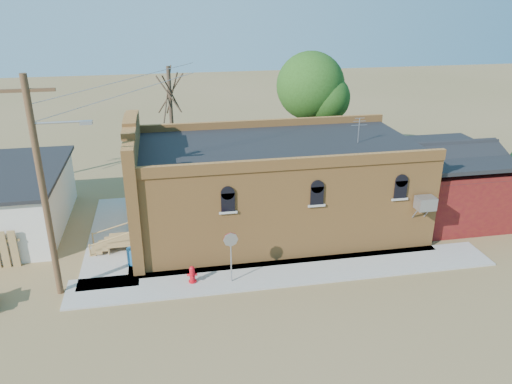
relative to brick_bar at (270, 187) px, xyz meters
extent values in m
plane|color=olive|center=(-1.64, -5.49, -2.34)|extent=(120.00, 120.00, 0.00)
cube|color=#9E9991|center=(-0.14, -4.59, -2.30)|extent=(19.00, 2.20, 0.08)
cube|color=#9E9991|center=(-7.94, 0.51, -2.30)|extent=(2.60, 10.00, 0.08)
cube|color=#BB7839|center=(0.36, 0.01, -0.09)|extent=(14.00, 7.00, 4.50)
cube|color=black|center=(0.36, 0.01, 2.21)|extent=(13.80, 6.80, 0.12)
cube|color=#BB7839|center=(-6.64, 0.01, 0.56)|extent=(0.50, 7.40, 5.80)
cube|color=#163399|center=(-6.94, -1.19, 1.66)|extent=(0.08, 1.10, 1.56)
cube|color=#97979C|center=(6.46, -3.94, 0.26)|extent=(0.85, 0.65, 0.60)
cube|color=#5D0F15|center=(9.86, 0.01, -0.74)|extent=(5.00, 6.00, 3.20)
cylinder|color=#472A1C|center=(-9.84, -4.29, 2.16)|extent=(0.26, 0.26, 9.00)
cube|color=#472A1C|center=(-9.84, -4.29, 6.06)|extent=(2.00, 0.12, 0.12)
cylinder|color=#97979C|center=(-8.94, -4.29, 4.86)|extent=(1.80, 0.08, 0.08)
cube|color=#97979C|center=(-7.94, -4.29, 4.81)|extent=(0.45, 0.22, 0.14)
cylinder|color=#4B3D2B|center=(-4.64, 7.51, 1.41)|extent=(0.24, 0.24, 7.50)
cylinder|color=#4B3D2B|center=(4.36, 8.01, 0.81)|extent=(0.28, 0.28, 6.30)
sphere|color=#224413|center=(4.36, 8.01, 3.61)|extent=(4.40, 4.40, 4.40)
cylinder|color=red|center=(-4.38, -4.63, -2.23)|extent=(0.44, 0.44, 0.06)
cylinder|color=red|center=(-4.38, -4.63, -1.91)|extent=(0.31, 0.31, 0.58)
sphere|color=red|center=(-4.38, -4.63, -1.61)|extent=(0.23, 0.23, 0.23)
cylinder|color=red|center=(-4.38, -4.78, -1.90)|extent=(0.15, 0.16, 0.10)
cylinder|color=red|center=(-4.53, -4.63, -1.90)|extent=(0.16, 0.15, 0.10)
cylinder|color=red|center=(-4.24, -4.63, -1.90)|extent=(0.16, 0.15, 0.10)
cylinder|color=#97979C|center=(-2.73, -4.88, -1.21)|extent=(0.07, 0.07, 2.10)
cylinder|color=#97979C|center=(-2.73, -4.89, -0.25)|extent=(0.63, 0.08, 0.63)
cylinder|color=maroon|center=(-2.73, -4.86, -0.25)|extent=(0.63, 0.08, 0.63)
cylinder|color=#1C588C|center=(-6.94, -2.55, -1.87)|extent=(0.52, 0.52, 0.77)
camera|label=1|loc=(-5.13, -23.16, 9.36)|focal=35.00mm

